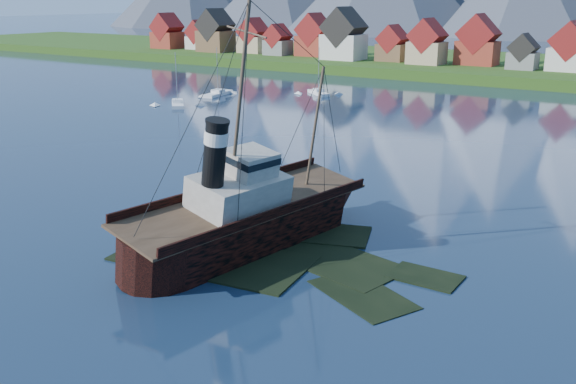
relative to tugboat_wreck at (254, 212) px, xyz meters
The scene contains 8 objects.
ground 5.52m from the tugboat_wreck, 56.66° to the right, with size 1400.00×1400.00×0.00m, color #15263D.
shoal 5.75m from the tugboat_wreck, 21.24° to the right, with size 31.71×21.24×1.14m.
seawall 128.24m from the tugboat_wreck, 88.88° to the left, with size 600.00×2.50×2.00m, color #3F3D38.
town 151.60m from the tugboat_wreck, 101.66° to the left, with size 250.96×16.69×17.30m.
tugboat_wreck is the anchor object (origin of this frame).
sailboat_a 85.21m from the tugboat_wreck, 137.84° to the left, with size 8.71×8.99×12.23m.
sailboat_c 100.25m from the tugboat_wreck, 117.14° to the left, with size 8.79×7.50×11.98m.
sailboat_f 99.35m from the tugboat_wreck, 131.44° to the left, with size 4.67×11.18×12.03m.
Camera 1 is at (33.14, -44.16, 23.39)m, focal length 40.00 mm.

